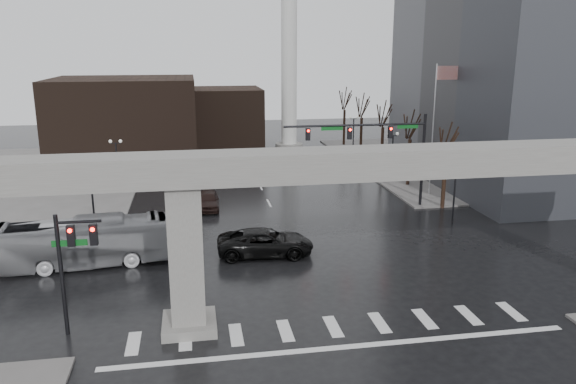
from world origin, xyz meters
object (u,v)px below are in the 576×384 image
Objects in this scene: far_car at (208,200)px; city_bus at (82,243)px; pickup_truck at (265,243)px; signal_mast_arm at (381,141)px.

city_bus is at bearing -123.32° from far_car.
pickup_truck is at bearing -96.27° from city_bus.
city_bus is at bearing -157.49° from signal_mast_arm.
pickup_truck reaches higher than far_car.
signal_mast_arm is 1.92× the size of pickup_truck.
signal_mast_arm reaches higher than far_car.
city_bus is (-11.56, 0.11, 0.66)m from pickup_truck.
far_car is at bearing 20.66° from pickup_truck.
city_bus is at bearing 94.05° from pickup_truck.
pickup_truck is 1.38× the size of far_car.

